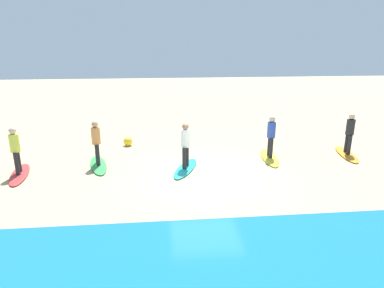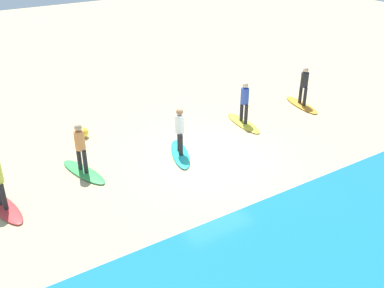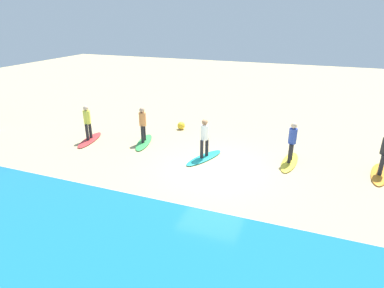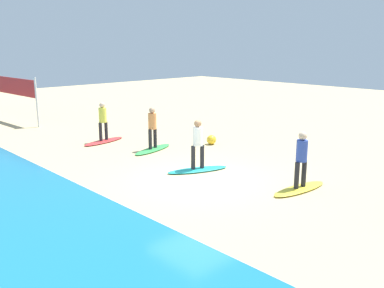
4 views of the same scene
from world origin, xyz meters
TOP-DOWN VIEW (x-y plane):
  - ground_plane at (0.00, 0.00)m, footprint 60.00×60.00m
  - surfboard_orange at (-5.98, -1.56)m, footprint 0.91×2.16m
  - surfer_orange at (-5.98, -1.56)m, footprint 0.32×0.46m
  - surfboard_yellow at (-2.73, -1.46)m, footprint 0.77×2.15m
  - surfer_yellow at (-2.73, -1.46)m, footprint 0.32×0.46m
  - surfboard_teal at (0.66, -0.64)m, footprint 1.31×2.16m
  - surfer_teal at (0.66, -0.64)m, footprint 0.32×0.44m
  - surfboard_green at (3.86, -1.29)m, footprint 1.06×2.17m
  - surfer_green at (3.86, -1.29)m, footprint 0.32×0.45m
  - surfboard_red at (6.43, -0.64)m, footprint 0.93×2.17m
  - surfer_red at (6.43, -0.64)m, footprint 0.32×0.45m
  - beach_ball at (2.97, -3.71)m, footprint 0.40×0.40m

SIDE VIEW (x-z plane):
  - ground_plane at x=0.00m, z-range 0.00..0.00m
  - surfboard_orange at x=-5.98m, z-range 0.00..0.09m
  - surfboard_yellow at x=-2.73m, z-range 0.00..0.09m
  - surfboard_teal at x=0.66m, z-range 0.00..0.09m
  - surfboard_green at x=3.86m, z-range 0.00..0.09m
  - surfboard_red at x=6.43m, z-range 0.00..0.09m
  - beach_ball at x=2.97m, z-range 0.00..0.40m
  - surfer_orange at x=-5.98m, z-range 0.22..1.86m
  - surfer_yellow at x=-2.73m, z-range 0.22..1.86m
  - surfer_teal at x=0.66m, z-range 0.22..1.86m
  - surfer_green at x=3.86m, z-range 0.22..1.86m
  - surfer_red at x=6.43m, z-range 0.22..1.86m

